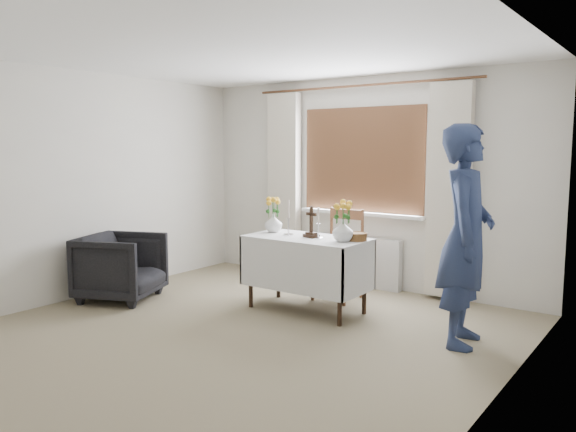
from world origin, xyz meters
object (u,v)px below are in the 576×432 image
object	(u,v)px
wooden_chair	(338,255)
wooden_cross	(311,222)
altar_table	(306,274)
person	(466,236)
armchair	(121,267)
flower_vase_right	(343,231)
flower_vase_left	(273,223)

from	to	relation	value
wooden_chair	wooden_cross	size ratio (longest dim) A/B	3.13
altar_table	wooden_chair	world-z (taller)	wooden_chair
wooden_chair	person	distance (m)	1.76
armchair	person	distance (m)	3.65
wooden_chair	armchair	bearing A→B (deg)	-144.53
wooden_chair	flower_vase_right	bearing A→B (deg)	-56.10
altar_table	person	distance (m)	1.72
person	armchair	bearing A→B (deg)	91.86
person	flower_vase_left	world-z (taller)	person
altar_table	wooden_chair	xyz separation A→B (m)	(0.03, 0.56, 0.11)
altar_table	person	size ratio (longest dim) A/B	0.67
flower_vase_right	flower_vase_left	bearing A→B (deg)	174.40
flower_vase_left	armchair	bearing A→B (deg)	-146.39
altar_table	armchair	world-z (taller)	altar_table
person	flower_vase_left	xyz separation A→B (m)	(-2.11, 0.11, -0.07)
wooden_chair	flower_vase_right	size ratio (longest dim) A/B	4.71
altar_table	flower_vase_left	bearing A→B (deg)	170.61
armchair	person	xyz separation A→B (m)	(3.51, 0.82, 0.57)
wooden_chair	flower_vase_left	xyz separation A→B (m)	(-0.51, -0.48, 0.36)
altar_table	wooden_chair	size ratio (longest dim) A/B	1.25
wooden_chair	armchair	xyz separation A→B (m)	(-1.91, -1.41, -0.13)
altar_table	wooden_cross	distance (m)	0.54
flower_vase_right	wooden_chair	bearing A→B (deg)	124.90
wooden_chair	armchair	size ratio (longest dim) A/B	1.24
person	flower_vase_right	bearing A→B (deg)	77.91
armchair	flower_vase_right	distance (m)	2.51
armchair	altar_table	bearing A→B (deg)	-88.81
altar_table	wooden_cross	bearing A→B (deg)	28.41
wooden_chair	flower_vase_right	xyz separation A→B (m)	(0.40, -0.57, 0.37)
altar_table	wooden_cross	size ratio (longest dim) A/B	3.92
armchair	person	world-z (taller)	person
wooden_cross	flower_vase_left	world-z (taller)	wooden_cross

